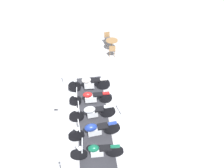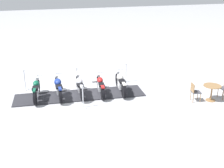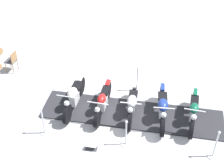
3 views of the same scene
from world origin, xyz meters
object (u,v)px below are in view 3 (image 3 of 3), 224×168
motorcycle_navy (162,108)px  motorcycle_forest (193,112)px  motorcycle_cream (74,97)px  stanchion_left_mid (137,83)px  stanchion_right_front (44,124)px  info_placard (91,147)px  motorcycle_chrome (132,104)px  stanchion_right_mid (126,137)px  stanchion_right_rear (215,149)px  cafe_chair_across_table (12,60)px  motorcycle_maroon (103,102)px

motorcycle_navy → motorcycle_forest: size_ratio=1.08×
motorcycle_navy → motorcycle_forest: bearing=86.3°
motorcycle_cream → stanchion_left_mid: bearing=126.9°
stanchion_right_front → motorcycle_forest: bearing=-79.5°
motorcycle_forest → stanchion_left_mid: (1.60, 1.88, -0.16)m
motorcycle_navy → info_placard: motorcycle_navy is taller
info_placard → stanchion_right_front: bearing=-12.9°
motorcycle_chrome → stanchion_right_mid: size_ratio=2.12×
stanchion_right_front → stanchion_left_mid: size_ratio=1.01×
motorcycle_chrome → stanchion_right_front: stanchion_right_front is taller
stanchion_right_front → stanchion_left_mid: stanchion_right_front is taller
stanchion_right_front → stanchion_left_mid: (2.49, -2.92, -0.05)m
motorcycle_chrome → info_placard: 2.05m
motorcycle_navy → stanchion_left_mid: (1.52, 0.88, -0.18)m
stanchion_right_rear → stanchion_left_mid: size_ratio=1.00×
motorcycle_cream → cafe_chair_across_table: bearing=-117.8°
motorcycle_navy → cafe_chair_across_table: motorcycle_navy is taller
stanchion_right_rear → stanchion_left_mid: stanchion_left_mid is taller
motorcycle_navy → cafe_chair_across_table: size_ratio=2.57×
stanchion_left_mid → motorcycle_forest: bearing=-130.4°
motorcycle_cream → stanchion_right_mid: motorcycle_cream is taller
stanchion_right_front → cafe_chair_across_table: (3.35, 2.15, 0.13)m
motorcycle_navy → stanchion_right_front: stanchion_right_front is taller
stanchion_right_mid → cafe_chair_across_table: size_ratio=1.16×
stanchion_right_rear → info_placard: (-0.01, 3.70, -0.29)m
stanchion_right_rear → stanchion_right_mid: stanchion_right_rear is taller
stanchion_left_mid → cafe_chair_across_table: bearing=80.4°
info_placard → stanchion_right_mid: bearing=-159.8°
cafe_chair_across_table → stanchion_right_mid: bearing=155.4°
motorcycle_chrome → motorcycle_forest: size_ratio=1.04×
stanchion_right_front → cafe_chair_across_table: 3.98m
motorcycle_navy → info_placard: size_ratio=5.72×
stanchion_right_rear → stanchion_right_mid: 2.66m
motorcycle_forest → info_placard: (-1.42, 3.21, -0.45)m
motorcycle_navy → stanchion_left_mid: bearing=-148.9°
stanchion_right_rear → motorcycle_maroon: bearing=64.2°
motorcycle_navy → stanchion_right_rear: (-1.50, -1.50, -0.17)m
motorcycle_maroon → stanchion_right_mid: bearing=38.9°
motorcycle_navy → info_placard: 2.71m
motorcycle_cream → motorcycle_forest: (-0.40, -4.05, -0.02)m
stanchion_left_mid → info_placard: stanchion_left_mid is taller
motorcycle_chrome → stanchion_right_mid: (-1.34, 0.13, -0.18)m
motorcycle_maroon → motorcycle_chrome: motorcycle_chrome is taller
stanchion_left_mid → motorcycle_chrome: bearing=174.4°
info_placard → stanchion_left_mid: bearing=-108.0°
motorcycle_maroon → stanchion_left_mid: size_ratio=1.99×
motorcycle_maroon → cafe_chair_across_table: size_ratio=2.45×
motorcycle_cream → stanchion_right_front: 1.50m
motorcycle_chrome → cafe_chair_across_table: (2.28, 4.93, -0.00)m
motorcycle_maroon → stanchion_left_mid: stanchion_left_mid is taller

